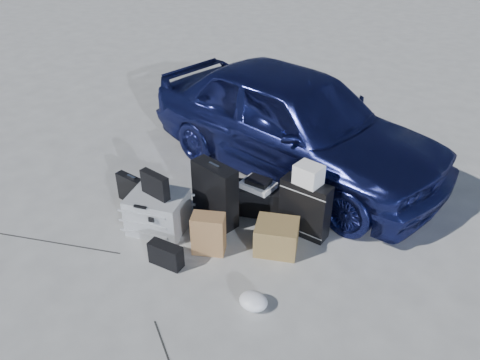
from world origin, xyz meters
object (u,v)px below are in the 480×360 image
object	(u,v)px
car	(293,121)
pelican_case	(158,212)
briefcase	(133,190)
suitcase_left	(215,194)
duffel_bag	(256,199)
cardboard_box	(277,237)
suitcase_right	(305,208)

from	to	relation	value
car	pelican_case	size ratio (longest dim) A/B	6.82
pelican_case	briefcase	bearing A→B (deg)	144.31
suitcase_left	duffel_bag	xyz separation A→B (m)	(0.32, 0.39, -0.19)
duffel_bag	cardboard_box	world-z (taller)	duffel_bag
cardboard_box	duffel_bag	bearing A→B (deg)	137.00
car	duffel_bag	world-z (taller)	car
briefcase	suitcase_right	world-z (taller)	suitcase_right
car	pelican_case	bearing A→B (deg)	173.10
duffel_bag	suitcase_right	bearing A→B (deg)	-24.74
car	briefcase	world-z (taller)	car
pelican_case	suitcase_right	xyz separation A→B (m)	(1.41, 0.77, 0.11)
briefcase	car	bearing A→B (deg)	59.97
suitcase_right	car	bearing A→B (deg)	125.79
briefcase	suitcase_left	xyz separation A→B (m)	(1.04, 0.23, 0.18)
car	cardboard_box	xyz separation A→B (m)	(0.62, -1.61, -0.54)
pelican_case	duffel_bag	xyz separation A→B (m)	(0.77, 0.85, -0.05)
suitcase_left	duffel_bag	bearing A→B (deg)	64.16
pelican_case	duffel_bag	size ratio (longest dim) A/B	0.88
suitcase_right	duffel_bag	bearing A→B (deg)	177.52
suitcase_left	suitcase_right	distance (m)	1.01
pelican_case	cardboard_box	distance (m)	1.34
pelican_case	briefcase	size ratio (longest dim) A/B	1.29
briefcase	suitcase_left	world-z (taller)	suitcase_left
car	pelican_case	world-z (taller)	car
duffel_bag	car	bearing A→B (deg)	76.89
suitcase_left	suitcase_right	bearing A→B (deg)	31.41
car	duffel_bag	xyz separation A→B (m)	(0.10, -1.13, -0.53)
car	pelican_case	xyz separation A→B (m)	(-0.67, -1.97, -0.48)
car	briefcase	distance (m)	2.21
briefcase	suitcase_right	bearing A→B (deg)	20.96
briefcase	cardboard_box	distance (m)	1.88
suitcase_left	suitcase_right	xyz separation A→B (m)	(0.96, 0.32, -0.04)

